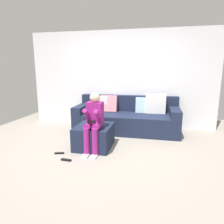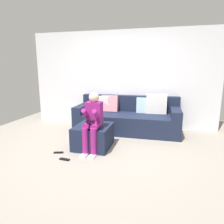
{
  "view_description": "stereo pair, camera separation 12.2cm",
  "coord_description": "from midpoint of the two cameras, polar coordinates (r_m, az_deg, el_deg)",
  "views": [
    {
      "loc": [
        0.9,
        -3.25,
        1.48
      ],
      "look_at": [
        0.02,
        0.85,
        0.59
      ],
      "focal_mm": 32.16,
      "sensor_mm": 36.0,
      "label": 1
    },
    {
      "loc": [
        1.02,
        -3.22,
        1.48
      ],
      "look_at": [
        0.02,
        0.85,
        0.59
      ],
      "focal_mm": 32.16,
      "sensor_mm": 36.0,
      "label": 2
    }
  ],
  "objects": [
    {
      "name": "ground_plane",
      "position": [
        3.68,
        -2.53,
        -11.68
      ],
      "size": [
        6.25,
        6.25,
        0.0
      ],
      "primitive_type": "plane",
      "color": "gray"
    },
    {
      "name": "remote_near_ottoman",
      "position": [
        3.51,
        -12.34,
        -13.0
      ],
      "size": [
        0.18,
        0.07,
        0.02
      ],
      "primitive_type": "cube",
      "rotation": [
        0.0,
        0.0,
        -0.1
      ],
      "color": "black",
      "rests_on": "ground_plane"
    },
    {
      "name": "ottoman",
      "position": [
        3.91,
        -4.44,
        -6.88
      ],
      "size": [
        0.66,
        0.73,
        0.43
      ],
      "primitive_type": "cube",
      "color": "#192138",
      "rests_on": "ground_plane"
    },
    {
      "name": "couch_sectional",
      "position": [
        4.91,
        5.15,
        -1.66
      ],
      "size": [
        2.45,
        0.96,
        0.92
      ],
      "color": "#192138",
      "rests_on": "ground_plane"
    },
    {
      "name": "remote_by_storage_bin",
      "position": [
        3.8,
        -14.07,
        -11.11
      ],
      "size": [
        0.17,
        0.09,
        0.02
      ],
      "primitive_type": "cube",
      "rotation": [
        0.0,
        0.0,
        0.3
      ],
      "color": "black",
      "rests_on": "ground_plane"
    },
    {
      "name": "person_seated",
      "position": [
        3.61,
        -4.57,
        -2.11
      ],
      "size": [
        0.28,
        0.56,
        1.08
      ],
      "color": "#8C1E72",
      "rests_on": "ground_plane"
    },
    {
      "name": "wall_back",
      "position": [
        5.28,
        3.36,
        9.2
      ],
      "size": [
        4.81,
        0.1,
        2.44
      ],
      "primitive_type": "cube",
      "color": "silver",
      "rests_on": "ground_plane"
    }
  ]
}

